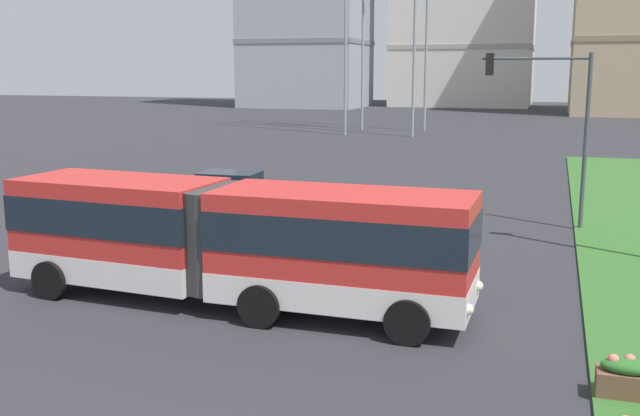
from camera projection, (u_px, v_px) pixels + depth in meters
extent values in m
cube|color=red|center=(343.00, 246.00, 17.08)|extent=(6.03, 2.58, 2.55)
cube|color=silver|center=(343.00, 285.00, 17.26)|extent=(6.05, 2.60, 0.70)
cube|color=#19232D|center=(343.00, 228.00, 17.00)|extent=(6.07, 2.62, 0.90)
cube|color=red|center=(121.00, 227.00, 19.14)|extent=(5.37, 2.87, 2.55)
cube|color=silver|center=(122.00, 262.00, 19.31)|extent=(5.39, 2.89, 0.70)
cube|color=#19232D|center=(120.00, 211.00, 19.06)|extent=(5.41, 2.91, 0.90)
cylinder|color=#383838|center=(226.00, 237.00, 18.01)|extent=(2.40, 2.40, 2.45)
cylinder|color=black|center=(428.00, 289.00, 17.92)|extent=(1.00, 0.29, 1.00)
cylinder|color=black|center=(407.00, 322.00, 15.59)|extent=(1.00, 0.29, 1.00)
cylinder|color=black|center=(297.00, 277.00, 18.97)|extent=(1.00, 0.29, 1.00)
cylinder|color=black|center=(259.00, 306.00, 16.64)|extent=(1.00, 0.29, 1.00)
cylinder|color=black|center=(112.00, 257.00, 20.98)|extent=(1.02, 0.35, 1.00)
cylinder|color=black|center=(50.00, 280.00, 18.70)|extent=(1.02, 0.35, 1.00)
sphere|color=#F9EFC6|center=(478.00, 286.00, 17.16)|extent=(0.24, 0.24, 0.24)
sphere|color=#F9EFC6|center=(468.00, 309.00, 15.48)|extent=(0.24, 0.24, 0.24)
cube|color=black|center=(233.00, 196.00, 30.51)|extent=(4.46, 1.94, 0.80)
cube|color=black|center=(230.00, 179.00, 30.42)|extent=(2.43, 1.76, 0.60)
cylinder|color=black|center=(275.00, 200.00, 31.01)|extent=(0.65, 0.24, 0.64)
cylinder|color=black|center=(260.00, 208.00, 29.31)|extent=(0.65, 0.24, 0.64)
cylinder|color=black|center=(209.00, 197.00, 31.81)|extent=(0.65, 0.24, 0.64)
cylinder|color=black|center=(191.00, 204.00, 30.11)|extent=(0.65, 0.24, 0.64)
cube|color=brown|center=(629.00, 384.00, 13.02)|extent=(1.10, 0.56, 0.44)
ellipsoid|color=#2D6B28|center=(630.00, 367.00, 12.96)|extent=(0.99, 0.50, 0.28)
sphere|color=#EF7566|center=(613.00, 359.00, 13.03)|extent=(0.20, 0.20, 0.20)
sphere|color=#EF7566|center=(630.00, 360.00, 13.02)|extent=(0.20, 0.20, 0.20)
cylinder|color=#474C51|center=(586.00, 143.00, 26.29)|extent=(0.16, 0.16, 6.34)
cylinder|color=#474C51|center=(535.00, 58.00, 26.30)|extent=(3.77, 0.10, 0.10)
cube|color=black|center=(490.00, 64.00, 26.81)|extent=(0.28, 0.28, 0.80)
sphere|color=red|center=(490.00, 57.00, 26.76)|extent=(0.16, 0.16, 0.16)
sphere|color=yellow|center=(490.00, 64.00, 26.81)|extent=(0.16, 0.16, 0.16)
sphere|color=green|center=(490.00, 72.00, 26.86)|extent=(0.16, 0.16, 0.16)
cube|color=gray|center=(306.00, 42.00, 111.57)|extent=(17.69, 14.84, 0.70)
cube|color=#A4A099|center=(465.00, 48.00, 116.30)|extent=(21.01, 18.57, 0.70)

